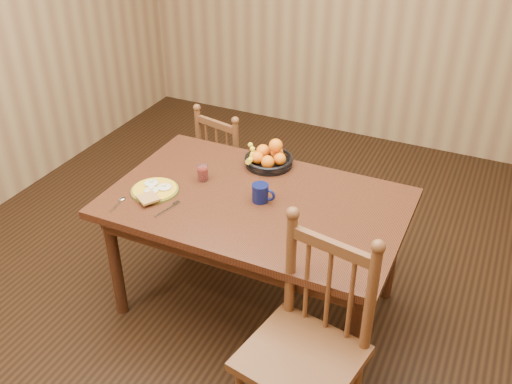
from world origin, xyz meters
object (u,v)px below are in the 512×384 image
at_px(dining_table, 256,213).
at_px(chair_near, 307,348).
at_px(breakfast_plate, 154,190).
at_px(coffee_mug, 261,193).
at_px(fruit_bowl, 268,158).
at_px(chair_far, 230,167).

relative_size(dining_table, chair_near, 1.50).
xyz_separation_m(breakfast_plate, coffee_mug, (0.57, 0.17, 0.04)).
distance_m(chair_near, coffee_mug, 0.90).
bearing_deg(fruit_bowl, coffee_mug, -71.60).
bearing_deg(chair_far, dining_table, 138.48).
xyz_separation_m(dining_table, fruit_bowl, (-0.10, 0.38, 0.13)).
relative_size(chair_far, chair_near, 0.83).
relative_size(dining_table, breakfast_plate, 5.21).
height_order(chair_near, fruit_bowl, chair_near).
bearing_deg(chair_near, fruit_bowl, 132.35).
xyz_separation_m(chair_near, breakfast_plate, (-1.10, 0.50, 0.24)).
xyz_separation_m(dining_table, chair_near, (0.56, -0.67, -0.15)).
height_order(dining_table, fruit_bowl, fruit_bowl).
xyz_separation_m(dining_table, chair_far, (-0.55, 0.76, -0.23)).
height_order(chair_near, coffee_mug, chair_near).
bearing_deg(dining_table, coffee_mug, 3.40).
height_order(coffee_mug, fruit_bowl, fruit_bowl).
bearing_deg(breakfast_plate, coffee_mug, 16.33).
bearing_deg(dining_table, fruit_bowl, 104.32).
relative_size(dining_table, fruit_bowl, 4.94).
distance_m(chair_far, breakfast_plate, 0.98).
height_order(dining_table, chair_far, chair_far).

